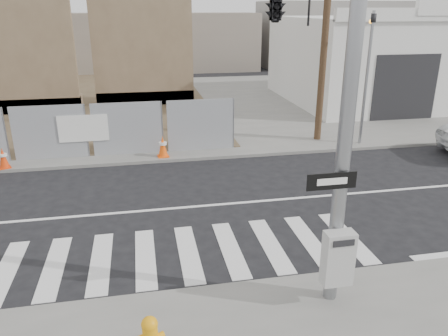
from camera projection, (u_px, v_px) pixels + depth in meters
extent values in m
plane|color=black|center=(178.00, 208.00, 12.53)|extent=(100.00, 100.00, 0.00)
cube|color=slate|center=(155.00, 106.00, 25.41)|extent=(50.00, 20.00, 0.12)
cylinder|color=gray|center=(347.00, 121.00, 7.32)|extent=(0.26, 0.26, 7.00)
cube|color=#B2B2AF|center=(338.00, 258.00, 7.90)|extent=(0.55, 0.30, 1.05)
cube|color=black|center=(332.00, 181.00, 7.47)|extent=(0.90, 0.03, 0.30)
cube|color=silver|center=(332.00, 182.00, 7.45)|extent=(0.55, 0.01, 0.12)
imported|color=black|center=(276.00, 1.00, 10.51)|extent=(0.53, 2.48, 1.00)
cylinder|color=gray|center=(366.00, 80.00, 17.28)|extent=(0.12, 0.12, 5.20)
imported|color=black|center=(374.00, 13.00, 16.42)|extent=(0.16, 0.20, 1.00)
cube|color=brown|center=(11.00, 35.00, 21.82)|extent=(6.00, 0.50, 8.00)
cube|color=brown|center=(24.00, 105.00, 23.43)|extent=(6.00, 1.30, 0.80)
cube|color=brown|center=(142.00, 33.00, 23.92)|extent=(5.50, 0.50, 8.00)
cube|color=brown|center=(146.00, 97.00, 25.53)|extent=(5.50, 1.30, 0.80)
cube|color=silver|center=(389.00, 59.00, 26.17)|extent=(12.00, 10.00, 4.80)
cube|color=black|center=(405.00, 88.00, 21.46)|extent=(3.40, 0.06, 3.20)
cylinder|color=#4A3522|center=(327.00, 16.00, 17.01)|extent=(0.28, 0.28, 10.00)
sphere|color=orange|center=(149.00, 324.00, 6.89)|extent=(0.27, 0.27, 0.27)
cylinder|color=orange|center=(160.00, 336.00, 7.00)|extent=(0.16, 0.15, 0.10)
cube|color=red|center=(5.00, 167.00, 15.34)|extent=(0.50, 0.50, 0.03)
cone|color=red|center=(3.00, 158.00, 15.22)|extent=(0.44, 0.44, 0.74)
cylinder|color=silver|center=(3.00, 155.00, 15.19)|extent=(0.28, 0.28, 0.08)
cube|color=#FB550D|center=(163.00, 156.00, 16.51)|extent=(0.46, 0.46, 0.03)
cone|color=#FB550D|center=(163.00, 146.00, 16.38)|extent=(0.41, 0.41, 0.80)
cylinder|color=silver|center=(163.00, 143.00, 16.34)|extent=(0.31, 0.31, 0.09)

